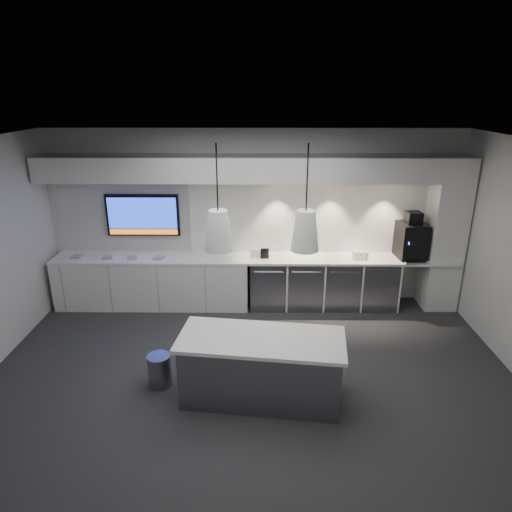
{
  "coord_description": "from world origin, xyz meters",
  "views": [
    {
      "loc": [
        0.11,
        -5.1,
        3.57
      ],
      "look_at": [
        0.05,
        1.1,
        1.31
      ],
      "focal_mm": 32.0,
      "sensor_mm": 36.0,
      "label": 1
    }
  ],
  "objects_px": {
    "bin": "(160,370)",
    "coffee_machine": "(411,239)",
    "island": "(261,368)",
    "wall_tv": "(143,215)"
  },
  "relations": [
    {
      "from": "bin",
      "to": "coffee_machine",
      "type": "relative_size",
      "value": 0.53
    },
    {
      "from": "bin",
      "to": "island",
      "type": "bearing_deg",
      "value": -10.79
    },
    {
      "from": "bin",
      "to": "wall_tv",
      "type": "bearing_deg",
      "value": 105.73
    },
    {
      "from": "bin",
      "to": "coffee_machine",
      "type": "distance_m",
      "value": 4.6
    },
    {
      "from": "wall_tv",
      "to": "bin",
      "type": "xyz_separation_m",
      "value": [
        0.73,
        -2.6,
        -1.35
      ]
    },
    {
      "from": "coffee_machine",
      "to": "wall_tv",
      "type": "bearing_deg",
      "value": 172.56
    },
    {
      "from": "wall_tv",
      "to": "coffee_machine",
      "type": "xyz_separation_m",
      "value": [
        4.55,
        -0.25,
        -0.33
      ]
    },
    {
      "from": "island",
      "to": "coffee_machine",
      "type": "distance_m",
      "value": 3.71
    },
    {
      "from": "wall_tv",
      "to": "coffee_machine",
      "type": "distance_m",
      "value": 4.57
    },
    {
      "from": "coffee_machine",
      "to": "bin",
      "type": "bearing_deg",
      "value": -152.69
    }
  ]
}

